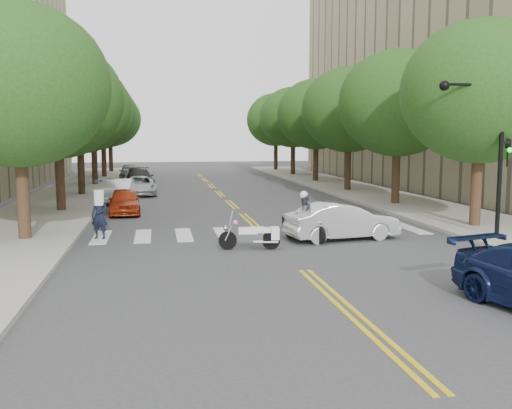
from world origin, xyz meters
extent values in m
plane|color=#38383A|center=(0.00, 0.00, 0.00)|extent=(140.00, 140.00, 0.00)
cube|color=#9E9991|center=(-9.50, 22.00, 0.07)|extent=(5.00, 60.00, 0.15)
cube|color=#9E9991|center=(9.50, 22.00, 0.07)|extent=(5.00, 60.00, 0.15)
cylinder|color=#382316|center=(-8.80, 6.00, 1.66)|extent=(0.44, 0.44, 3.32)
ellipsoid|color=#1E4E16|center=(-8.80, 6.00, 5.56)|extent=(6.40, 6.40, 5.76)
cylinder|color=#382316|center=(-8.80, 14.00, 1.66)|extent=(0.44, 0.44, 3.32)
ellipsoid|color=#1E4E16|center=(-8.80, 14.00, 5.56)|extent=(6.40, 6.40, 5.76)
cylinder|color=#382316|center=(-8.80, 22.00, 1.66)|extent=(0.44, 0.44, 3.32)
ellipsoid|color=#1E4E16|center=(-8.80, 22.00, 5.56)|extent=(6.40, 6.40, 5.76)
cylinder|color=#382316|center=(-8.80, 30.00, 1.66)|extent=(0.44, 0.44, 3.32)
ellipsoid|color=#1E4E16|center=(-8.80, 30.00, 5.56)|extent=(6.40, 6.40, 5.76)
cylinder|color=#382316|center=(-8.80, 38.00, 1.66)|extent=(0.44, 0.44, 3.32)
ellipsoid|color=#1E4E16|center=(-8.80, 38.00, 5.56)|extent=(6.40, 6.40, 5.76)
cylinder|color=#382316|center=(-8.80, 46.00, 1.66)|extent=(0.44, 0.44, 3.32)
ellipsoid|color=#1E4E16|center=(-8.80, 46.00, 5.56)|extent=(6.40, 6.40, 5.76)
cylinder|color=#382316|center=(8.80, 6.00, 1.66)|extent=(0.44, 0.44, 3.32)
ellipsoid|color=#1E4E16|center=(8.80, 6.00, 5.56)|extent=(6.40, 6.40, 5.76)
cylinder|color=#382316|center=(8.80, 14.00, 1.66)|extent=(0.44, 0.44, 3.32)
ellipsoid|color=#1E4E16|center=(8.80, 14.00, 5.56)|extent=(6.40, 6.40, 5.76)
cylinder|color=#382316|center=(8.80, 22.00, 1.66)|extent=(0.44, 0.44, 3.32)
ellipsoid|color=#1E4E16|center=(8.80, 22.00, 5.56)|extent=(6.40, 6.40, 5.76)
cylinder|color=#382316|center=(8.80, 30.00, 1.66)|extent=(0.44, 0.44, 3.32)
ellipsoid|color=#1E4E16|center=(8.80, 30.00, 5.56)|extent=(6.40, 6.40, 5.76)
cylinder|color=#382316|center=(8.80, 38.00, 1.66)|extent=(0.44, 0.44, 3.32)
ellipsoid|color=#1E4E16|center=(8.80, 38.00, 5.56)|extent=(6.40, 6.40, 5.76)
cylinder|color=#382316|center=(8.80, 46.00, 1.66)|extent=(0.44, 0.44, 3.32)
ellipsoid|color=#1E4E16|center=(8.80, 46.00, 5.56)|extent=(6.40, 6.40, 5.76)
cylinder|color=black|center=(8.20, 3.50, 3.00)|extent=(0.16, 0.16, 6.00)
cylinder|color=black|center=(7.00, 3.50, 5.60)|extent=(2.40, 0.10, 0.10)
sphere|color=black|center=(5.90, 3.50, 5.55)|extent=(0.36, 0.36, 0.36)
imported|color=black|center=(8.45, 3.50, 3.20)|extent=(0.16, 0.20, 1.00)
sphere|color=#0CCC26|center=(8.45, 3.35, 3.30)|extent=(0.18, 0.18, 0.18)
cylinder|color=black|center=(1.48, 3.73, 0.34)|extent=(0.40, 0.67, 0.67)
cylinder|color=black|center=(0.84, 5.18, 0.34)|extent=(0.43, 0.69, 0.67)
cube|color=silver|center=(1.14, 4.50, 0.44)|extent=(0.65, 0.94, 0.32)
cube|color=black|center=(1.18, 4.41, 0.69)|extent=(0.60, 0.78, 0.22)
cube|color=black|center=(0.96, 4.91, 0.71)|extent=(0.58, 0.66, 0.16)
cube|color=black|center=(0.78, 5.31, 0.59)|extent=(0.52, 0.45, 0.44)
cube|color=#8C99A5|center=(1.42, 3.85, 1.18)|extent=(0.51, 0.34, 0.54)
cube|color=red|center=(1.47, 4.05, 1.01)|extent=(0.13, 0.13, 0.08)
cube|color=#0C26E5|center=(1.25, 3.96, 1.01)|extent=(0.13, 0.13, 0.08)
imported|color=#474C56|center=(1.14, 4.50, 0.96)|extent=(0.93, 0.84, 1.55)
sphere|color=silver|center=(1.14, 4.50, 1.68)|extent=(0.30, 0.30, 0.30)
cylinder|color=black|center=(-1.78, 3.41, 0.31)|extent=(0.63, 0.21, 0.62)
cylinder|color=black|center=(-0.33, 3.21, 0.31)|extent=(0.64, 0.25, 0.62)
cube|color=silver|center=(-1.01, 3.31, 0.41)|extent=(0.85, 0.40, 0.29)
cube|color=white|center=(-1.10, 3.32, 0.64)|extent=(0.68, 0.41, 0.20)
cube|color=white|center=(-0.60, 3.25, 0.66)|extent=(0.55, 0.43, 0.15)
cube|color=white|center=(-0.19, 3.20, 0.55)|extent=(0.33, 0.43, 0.41)
cube|color=#8C99A5|center=(-1.66, 3.40, 1.09)|extent=(0.20, 0.47, 0.50)
cube|color=red|center=(-1.52, 3.27, 0.93)|extent=(0.10, 0.10, 0.07)
cube|color=#0C26E5|center=(-1.49, 3.48, 0.93)|extent=(0.10, 0.10, 0.07)
imported|color=black|center=(-6.20, 6.13, 0.88)|extent=(0.76, 0.64, 1.76)
imported|color=silver|center=(2.60, 4.50, 0.69)|extent=(4.35, 2.09, 1.37)
imported|color=#A93012|center=(-5.67, 13.00, 0.63)|extent=(1.67, 3.78, 1.26)
imported|color=white|center=(-6.21, 18.00, 0.67)|extent=(1.71, 4.15, 1.34)
imported|color=#AAACB2|center=(-5.20, 22.06, 0.61)|extent=(2.35, 4.52, 1.22)
imported|color=black|center=(-5.40, 26.21, 0.75)|extent=(2.46, 5.30, 1.50)
imported|color=gray|center=(-6.30, 33.61, 0.76)|extent=(1.93, 4.50, 1.52)
camera|label=1|loc=(-4.07, -15.34, 3.80)|focal=40.00mm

